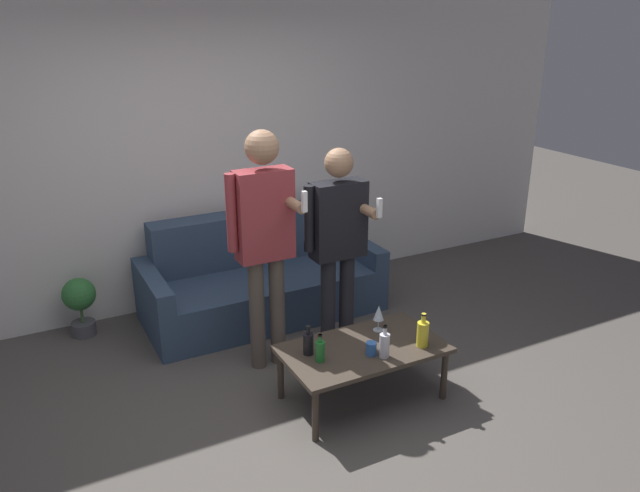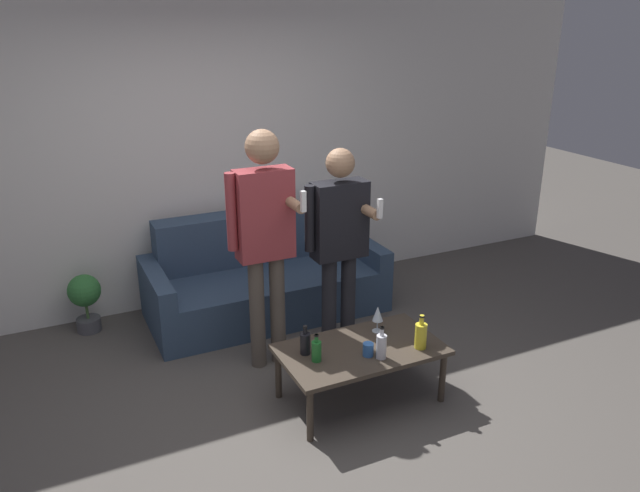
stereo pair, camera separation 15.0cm
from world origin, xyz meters
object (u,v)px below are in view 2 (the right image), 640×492
couch (264,279)px  coffee_table (361,353)px  person_standing_left (264,230)px  bottle_orange (421,335)px  person_standing_right (339,236)px

couch → coffee_table: bearing=-86.4°
coffee_table → person_standing_left: bearing=118.9°
couch → bottle_orange: size_ratio=8.44×
coffee_table → person_standing_right: bearing=75.0°
coffee_table → person_standing_left: person_standing_left is taller
coffee_table → person_standing_right: size_ratio=0.68×
couch → person_standing_right: size_ratio=1.27×
coffee_table → couch: bearing=93.6°
coffee_table → person_standing_left: (-0.39, 0.71, 0.70)m
bottle_orange → person_standing_left: 1.29m
coffee_table → person_standing_left: size_ratio=0.61×
bottle_orange → person_standing_left: person_standing_left is taller
person_standing_right → couch: bearing=107.9°
coffee_table → bottle_orange: 0.42m
bottle_orange → person_standing_right: person_standing_right is taller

